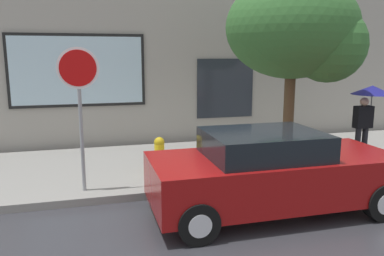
{
  "coord_description": "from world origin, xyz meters",
  "views": [
    {
      "loc": [
        -2.48,
        -5.95,
        2.74
      ],
      "look_at": [
        -0.4,
        1.8,
        1.2
      ],
      "focal_mm": 36.15,
      "sensor_mm": 36.0,
      "label": 1
    }
  ],
  "objects_px": {
    "fire_hydrant": "(159,156)",
    "stop_sign": "(79,91)",
    "street_tree": "(300,32)",
    "pedestrian_with_umbrella": "(370,100)",
    "parked_car": "(272,172)"
  },
  "relations": [
    {
      "from": "fire_hydrant",
      "to": "street_tree",
      "type": "xyz_separation_m",
      "value": [
        3.22,
        -0.11,
        2.69
      ]
    },
    {
      "from": "street_tree",
      "to": "stop_sign",
      "type": "xyz_separation_m",
      "value": [
        -4.82,
        -0.61,
        -1.17
      ]
    },
    {
      "from": "street_tree",
      "to": "pedestrian_with_umbrella",
      "type": "bearing_deg",
      "value": 1.49
    },
    {
      "from": "parked_car",
      "to": "pedestrian_with_umbrella",
      "type": "bearing_deg",
      "value": 30.6
    },
    {
      "from": "pedestrian_with_umbrella",
      "to": "street_tree",
      "type": "distance_m",
      "value": 2.61
    },
    {
      "from": "parked_car",
      "to": "stop_sign",
      "type": "height_order",
      "value": "stop_sign"
    },
    {
      "from": "stop_sign",
      "to": "street_tree",
      "type": "bearing_deg",
      "value": 7.26
    },
    {
      "from": "pedestrian_with_umbrella",
      "to": "fire_hydrant",
      "type": "bearing_deg",
      "value": 179.36
    },
    {
      "from": "parked_car",
      "to": "street_tree",
      "type": "bearing_deg",
      "value": 52.29
    },
    {
      "from": "pedestrian_with_umbrella",
      "to": "street_tree",
      "type": "height_order",
      "value": "street_tree"
    },
    {
      "from": "stop_sign",
      "to": "parked_car",
      "type": "bearing_deg",
      "value": -25.73
    },
    {
      "from": "parked_car",
      "to": "fire_hydrant",
      "type": "xyz_separation_m",
      "value": [
        -1.57,
        2.25,
        -0.17
      ]
    },
    {
      "from": "fire_hydrant",
      "to": "stop_sign",
      "type": "distance_m",
      "value": 2.32
    },
    {
      "from": "stop_sign",
      "to": "fire_hydrant",
      "type": "bearing_deg",
      "value": 24.4
    },
    {
      "from": "parked_car",
      "to": "stop_sign",
      "type": "bearing_deg",
      "value": 154.27
    }
  ]
}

